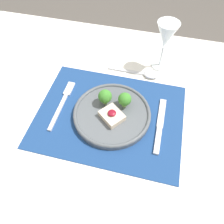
{
  "coord_description": "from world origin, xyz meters",
  "views": [
    {
      "loc": [
        0.1,
        -0.39,
        1.33
      ],
      "look_at": [
        0.01,
        0.0,
        0.77
      ],
      "focal_mm": 35.0,
      "sensor_mm": 36.0,
      "label": 1
    }
  ],
  "objects_px": {
    "spoon": "(146,74)",
    "wine_glass_near": "(166,37)",
    "knife": "(159,128)",
    "dinner_plate": "(112,112)",
    "fork": "(63,101)"
  },
  "relations": [
    {
      "from": "dinner_plate",
      "to": "fork",
      "type": "distance_m",
      "value": 0.17
    },
    {
      "from": "dinner_plate",
      "to": "fork",
      "type": "height_order",
      "value": "dinner_plate"
    },
    {
      "from": "fork",
      "to": "dinner_plate",
      "type": "bearing_deg",
      "value": -2.6
    },
    {
      "from": "wine_glass_near",
      "to": "knife",
      "type": "bearing_deg",
      "value": -83.43
    },
    {
      "from": "knife",
      "to": "wine_glass_near",
      "type": "height_order",
      "value": "wine_glass_near"
    },
    {
      "from": "spoon",
      "to": "wine_glass_near",
      "type": "bearing_deg",
      "value": 51.66
    },
    {
      "from": "dinner_plate",
      "to": "spoon",
      "type": "bearing_deg",
      "value": 69.41
    },
    {
      "from": "knife",
      "to": "dinner_plate",
      "type": "bearing_deg",
      "value": 172.28
    },
    {
      "from": "spoon",
      "to": "wine_glass_near",
      "type": "xyz_separation_m",
      "value": [
        0.04,
        0.06,
        0.12
      ]
    },
    {
      "from": "fork",
      "to": "wine_glass_near",
      "type": "distance_m",
      "value": 0.41
    },
    {
      "from": "dinner_plate",
      "to": "wine_glass_near",
      "type": "relative_size",
      "value": 1.36
    },
    {
      "from": "fork",
      "to": "wine_glass_near",
      "type": "height_order",
      "value": "wine_glass_near"
    },
    {
      "from": "knife",
      "to": "spoon",
      "type": "xyz_separation_m",
      "value": [
        -0.07,
        0.23,
        0.0
      ]
    },
    {
      "from": "wine_glass_near",
      "to": "fork",
      "type": "bearing_deg",
      "value": -138.72
    },
    {
      "from": "knife",
      "to": "spoon",
      "type": "distance_m",
      "value": 0.24
    }
  ]
}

